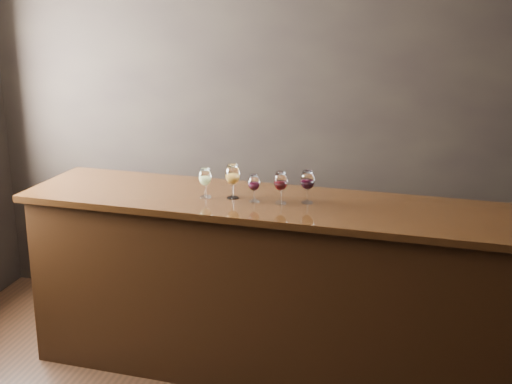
% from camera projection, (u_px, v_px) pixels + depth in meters
% --- Properties ---
extents(room_shell, '(5.02, 4.52, 2.81)m').
position_uv_depth(room_shell, '(182.00, 130.00, 3.11)').
color(room_shell, black).
rests_on(room_shell, ground).
extents(bar_counter, '(3.22, 0.89, 1.11)m').
position_uv_depth(bar_counter, '(282.00, 293.00, 4.48)').
color(bar_counter, black).
rests_on(bar_counter, ground).
extents(bar_top, '(3.33, 0.97, 0.04)m').
position_uv_depth(bar_top, '(283.00, 205.00, 4.32)').
color(bar_top, black).
rests_on(bar_top, bar_counter).
extents(back_bar_shelf, '(2.37, 0.40, 0.85)m').
position_uv_depth(back_bar_shelf, '(333.00, 269.00, 5.18)').
color(back_bar_shelf, black).
rests_on(back_bar_shelf, ground).
extents(glass_white, '(0.08, 0.08, 0.19)m').
position_uv_depth(glass_white, '(205.00, 178.00, 4.37)').
color(glass_white, white).
rests_on(glass_white, bar_top).
extents(glass_amber, '(0.09, 0.09, 0.21)m').
position_uv_depth(glass_amber, '(233.00, 175.00, 4.35)').
color(glass_amber, white).
rests_on(glass_amber, bar_top).
extents(glass_red_a, '(0.07, 0.07, 0.17)m').
position_uv_depth(glass_red_a, '(254.00, 183.00, 4.29)').
color(glass_red_a, white).
rests_on(glass_red_a, bar_top).
extents(glass_red_b, '(0.08, 0.08, 0.19)m').
position_uv_depth(glass_red_b, '(281.00, 182.00, 4.25)').
color(glass_red_b, white).
rests_on(glass_red_b, bar_top).
extents(glass_red_c, '(0.09, 0.09, 0.20)m').
position_uv_depth(glass_red_c, '(308.00, 181.00, 4.26)').
color(glass_red_c, white).
rests_on(glass_red_c, bar_top).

